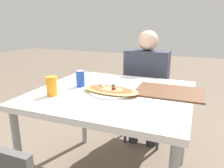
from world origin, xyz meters
TOP-DOWN VIEW (x-y plane):
  - dining_table at (0.00, 0.00)m, footprint 1.09×1.00m
  - chair_far_seated at (0.08, 0.83)m, footprint 0.40×0.40m
  - person_seated at (0.08, 0.72)m, footprint 0.43×0.24m
  - pizza_main at (0.00, -0.03)m, footprint 0.43×0.29m
  - soda_can at (-0.28, 0.03)m, footprint 0.07×0.07m
  - drink_glass at (-0.35, -0.22)m, footprint 0.07×0.07m
  - serving_tray at (0.38, 0.13)m, footprint 0.47×0.34m

SIDE VIEW (x-z plane):
  - chair_far_seated at x=0.08m, z-range 0.06..0.91m
  - person_seated at x=0.08m, z-range 0.10..1.26m
  - dining_table at x=0.00m, z-range 0.31..1.07m
  - serving_tray at x=0.38m, z-range 0.76..0.77m
  - pizza_main at x=0.00m, z-range 0.75..0.81m
  - soda_can at x=-0.28m, z-range 0.76..0.89m
  - drink_glass at x=-0.35m, z-range 0.76..0.89m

